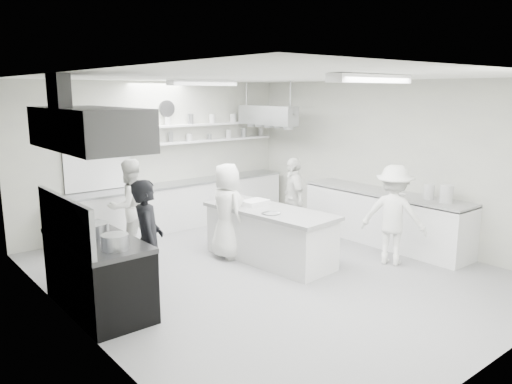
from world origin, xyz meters
TOP-DOWN VIEW (x-y plane):
  - floor at (0.00, 0.00)m, footprint 6.00×7.00m
  - ceiling at (0.00, 0.00)m, footprint 6.00×7.00m
  - wall_back at (0.00, 3.50)m, footprint 6.00×0.04m
  - wall_front at (0.00, -3.50)m, footprint 6.00×0.04m
  - wall_left at (-3.00, 0.00)m, footprint 0.04×7.00m
  - wall_right at (3.00, 0.00)m, footprint 0.04×7.00m
  - stove at (-2.60, 0.40)m, footprint 0.80×1.80m
  - exhaust_hood at (-2.60, 0.40)m, footprint 0.85×2.00m
  - back_counter at (0.30, 3.20)m, footprint 5.00×0.60m
  - shelf_lower at (0.70, 3.37)m, footprint 4.20×0.26m
  - shelf_upper at (0.70, 3.37)m, footprint 4.20×0.26m
  - pass_through_window at (-1.30, 3.48)m, footprint 1.30×0.04m
  - wall_clock at (0.20, 3.46)m, footprint 0.32×0.05m
  - right_counter at (2.65, -0.20)m, footprint 0.74×3.30m
  - pot_rack at (2.00, 2.40)m, footprint 0.30×1.60m
  - light_fixture_front at (0.00, -1.80)m, footprint 1.30×0.25m
  - light_fixture_rear at (0.00, 1.80)m, footprint 1.30×0.25m
  - prep_island at (0.36, 0.42)m, footprint 1.05×2.33m
  - stove_pot at (-2.60, 0.45)m, footprint 0.38×0.38m
  - cook_stove at (-1.99, 0.16)m, footprint 0.62×0.72m
  - cook_back at (-1.24, 2.29)m, footprint 0.86×0.70m
  - cook_island_left at (-0.09, 0.99)m, footprint 0.58×0.83m
  - cook_island_right at (1.53, 1.07)m, footprint 0.76×1.00m
  - cook_right at (1.81, -0.98)m, footprint 0.99×1.22m
  - bowl_island_a at (0.16, 0.16)m, footprint 0.32×0.32m
  - bowl_island_b at (0.36, 1.10)m, footprint 0.26×0.26m
  - bowl_right at (2.60, -0.52)m, footprint 0.29×0.29m

SIDE VIEW (x-z plane):
  - floor at x=0.00m, z-range -0.02..0.00m
  - prep_island at x=0.36m, z-range 0.00..0.83m
  - stove at x=-2.60m, z-range 0.00..0.90m
  - back_counter at x=0.30m, z-range 0.00..0.92m
  - right_counter at x=2.65m, z-range 0.00..0.94m
  - cook_island_right at x=1.53m, z-range 0.00..1.58m
  - cook_island_left at x=-0.09m, z-range 0.00..1.62m
  - cook_right at x=1.81m, z-range 0.00..1.64m
  - cook_back at x=-1.24m, z-range 0.00..1.66m
  - cook_stove at x=-1.99m, z-range 0.00..1.68m
  - bowl_island_b at x=0.36m, z-range 0.83..0.90m
  - bowl_island_a at x=0.16m, z-range 0.83..0.90m
  - bowl_right at x=2.60m, z-range 0.94..0.99m
  - stove_pot at x=-2.60m, z-range 0.91..1.14m
  - pass_through_window at x=-1.30m, z-range 0.95..1.95m
  - wall_back at x=0.00m, z-range 0.00..3.00m
  - wall_front at x=0.00m, z-range 0.00..3.00m
  - wall_left at x=-3.00m, z-range 0.00..3.00m
  - wall_right at x=3.00m, z-range 0.00..3.00m
  - shelf_lower at x=0.70m, z-range 1.73..1.77m
  - shelf_upper at x=0.70m, z-range 2.08..2.12m
  - pot_rack at x=2.00m, z-range 2.10..2.50m
  - exhaust_hood at x=-2.60m, z-range 2.10..2.60m
  - wall_clock at x=0.20m, z-range 2.29..2.61m
  - light_fixture_front at x=0.00m, z-range 2.89..2.99m
  - light_fixture_rear at x=0.00m, z-range 2.89..2.99m
  - ceiling at x=0.00m, z-range 3.00..3.02m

